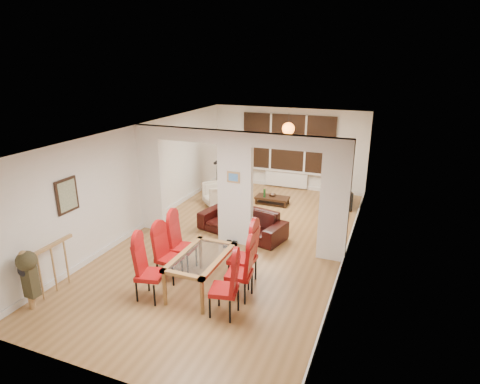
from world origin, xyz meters
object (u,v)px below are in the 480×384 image
Objects in this scene: dining_chair_rb at (239,270)px; dining_chair_rc at (243,255)px; bottle at (264,193)px; armchair at (217,194)px; bowl at (272,195)px; person at (221,167)px; dining_chair_lc at (183,244)px; dining_chair_la at (150,270)px; television at (344,197)px; dining_chair_lb at (169,255)px; coffee_table at (272,200)px; dining_chair_ra at (224,285)px; sofa at (242,222)px; dining_table at (201,272)px.

dining_chair_rc reaches higher than dining_chair_rb.
armchair is at bearing -155.11° from bottle.
bowl is at bearing 74.68° from armchair.
dining_chair_lc is at bearing 0.51° from person.
television is at bearing 54.13° from dining_chair_la.
television is (2.54, 5.34, -0.25)m from dining_chair_lb.
dining_chair_lc is (0.05, 0.45, 0.03)m from dining_chair_lb.
dining_chair_ra is at bearing -81.13° from coffee_table.
coffee_table is 0.34m from bottle.
dining_chair_la reaches higher than television.
person is at bearing 103.06° from dining_chair_ra.
bowl is (0.52, 5.53, -0.31)m from dining_chair_la.
dining_chair_lb reaches higher than television.
person reaches higher than dining_chair_ra.
dining_chair_lb is 0.46m from dining_chair_lc.
dining_chair_lc is 4.21m from bottle.
armchair is 1.62m from coffee_table.
sofa is 2.30m from coffee_table.
dining_chair_rc reaches higher than dining_chair_ra.
dining_chair_rc is (1.29, -0.04, 0.03)m from dining_chair_lc.
bottle is at bearing 83.41° from television.
bowl is at bearing 77.60° from person.
sofa is at bearing -3.27° from armchair.
sofa is 2.92× the size of armchair.
sofa is 2.18m from bottle.
dining_chair_rc reaches higher than dining_table.
dining_chair_rb reaches higher than bowl.
dining_chair_lb is 0.55× the size of person.
dining_chair_ra is (1.37, -1.09, -0.01)m from dining_chair_lc.
dining_chair_la is 1.51× the size of armchair.
dining_chair_rc is at bearing 22.74° from dining_chair_lb.
dining_chair_la is 4.84m from armchair.
dining_chair_rc reaches higher than dining_chair_lc.
dining_chair_lb is at bearing 144.43° from dining_chair_ra.
dining_chair_lc is at bearing -29.89° from armchair.
person reaches higher than coffee_table.
dining_chair_ra is (0.70, -0.56, 0.21)m from dining_table.
dining_chair_ra reaches higher than armchair.
dining_chair_lc is 1.03× the size of dining_chair_rb.
dining_chair_rb reaches higher than television.
sofa is 2.89m from person.
armchair is at bearing 112.71° from dining_chair_rb.
dining_chair_lb is 4.82m from coffee_table.
coffee_table is (-0.76, 4.36, -0.48)m from dining_chair_rc.
coffee_table is at bearing 79.10° from dining_chair_lc.
person is 1.57m from bottle.
dining_table is 0.92m from dining_chair_ra.
dining_chair_ra is 0.58× the size of person.
dining_chair_lc is 3.74m from armchair.
coffee_table is at bearing 99.01° from dining_chair_rc.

